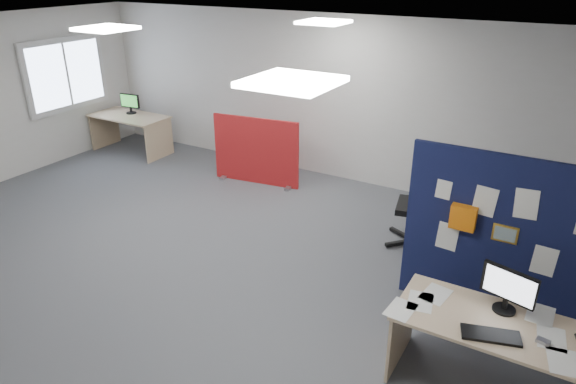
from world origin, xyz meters
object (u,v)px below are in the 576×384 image
at_px(monitor_main, 508,288).
at_px(monitor_second, 130,103).
at_px(main_desk, 500,339).
at_px(office_chair, 429,198).
at_px(red_divider, 256,152).
at_px(second_desk, 131,124).
at_px(navy_divider, 513,244).

distance_m(monitor_main, monitor_second, 7.84).
relative_size(main_desk, monitor_second, 4.05).
xyz_separation_m(monitor_main, office_chair, (-1.22, 2.02, -0.27)).
distance_m(red_divider, office_chair, 3.13).
bearing_deg(second_desk, navy_divider, -14.65).
distance_m(red_divider, second_desk, 2.96).
xyz_separation_m(second_desk, office_chair, (6.01, -0.76, 0.14)).
height_order(second_desk, monitor_second, monitor_second).
bearing_deg(monitor_second, monitor_main, -28.31).
distance_m(main_desk, monitor_main, 0.43).
relative_size(red_divider, monitor_second, 3.57).
height_order(navy_divider, main_desk, navy_divider).
height_order(monitor_second, office_chair, office_chair).
bearing_deg(monitor_second, second_desk, -61.51).
relative_size(red_divider, office_chair, 1.24).
bearing_deg(office_chair, navy_divider, -56.41).
height_order(navy_divider, monitor_main, navy_divider).
bearing_deg(second_desk, office_chair, -7.21).
bearing_deg(main_desk, red_divider, 146.67).
relative_size(monitor_main, office_chair, 0.37).
relative_size(navy_divider, monitor_main, 4.82).
xyz_separation_m(red_divider, monitor_second, (-3.02, 0.21, 0.39)).
xyz_separation_m(monitor_main, red_divider, (-4.28, 2.67, -0.40)).
height_order(main_desk, monitor_main, monitor_main).
distance_m(navy_divider, monitor_second, 7.48).
height_order(navy_divider, monitor_second, navy_divider).
bearing_deg(navy_divider, main_desk, -83.96).
height_order(monitor_main, red_divider, monitor_main).
bearing_deg(second_desk, monitor_main, -21.02).
height_order(red_divider, second_desk, red_divider).
bearing_deg(office_chair, second_desk, 160.72).
relative_size(main_desk, second_desk, 1.12).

